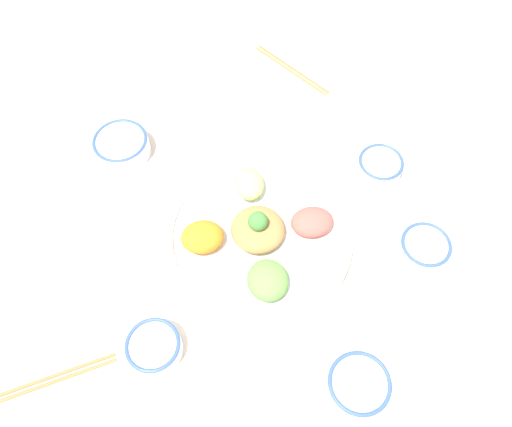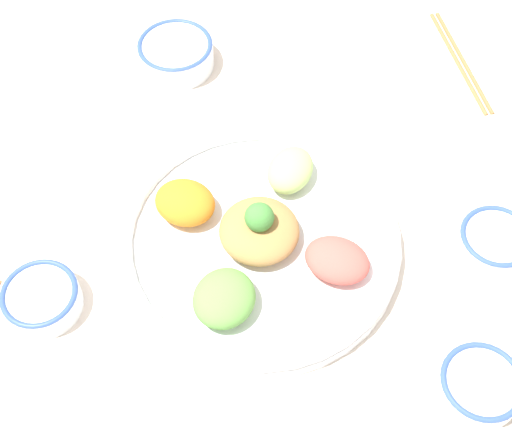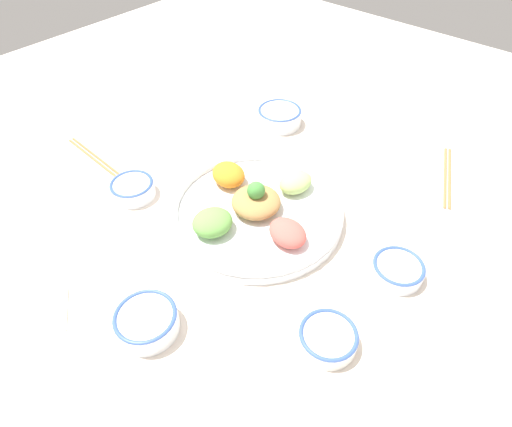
% 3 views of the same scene
% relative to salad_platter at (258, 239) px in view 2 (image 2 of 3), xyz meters
% --- Properties ---
extents(ground_plane, '(2.40, 2.40, 0.00)m').
position_rel_salad_platter_xyz_m(ground_plane, '(-0.00, -0.02, -0.02)').
color(ground_plane, silver).
extents(salad_platter, '(0.37, 0.37, 0.09)m').
position_rel_salad_platter_xyz_m(salad_platter, '(0.00, 0.00, 0.00)').
color(salad_platter, white).
rests_on(salad_platter, ground_plane).
extents(sauce_bowl_red, '(0.10, 0.10, 0.04)m').
position_rel_salad_platter_xyz_m(sauce_bowl_red, '(-0.13, 0.25, -0.00)').
color(sauce_bowl_red, white).
rests_on(sauce_bowl_red, ground_plane).
extents(sauce_bowl_dark, '(0.10, 0.10, 0.03)m').
position_rel_salad_platter_xyz_m(sauce_bowl_dark, '(-0.15, -0.29, -0.00)').
color(sauce_bowl_dark, white).
rests_on(sauce_bowl_dark, ground_plane).
extents(rice_bowl_plain, '(0.10, 0.10, 0.03)m').
position_rel_salad_platter_xyz_m(rice_bowl_plain, '(0.05, -0.31, -0.00)').
color(rice_bowl_plain, white).
rests_on(rice_bowl_plain, ground_plane).
extents(sauce_bowl_far, '(0.12, 0.12, 0.05)m').
position_rel_salad_platter_xyz_m(sauce_bowl_far, '(0.31, 0.18, 0.00)').
color(sauce_bowl_far, white).
rests_on(sauce_bowl_far, ground_plane).
extents(chopsticks_pair_near, '(0.22, 0.11, 0.01)m').
position_rel_salad_platter_xyz_m(chopsticks_pair_near, '(0.40, -0.26, -0.02)').
color(chopsticks_pair_near, '#9E6B3D').
rests_on(chopsticks_pair_near, ground_plane).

